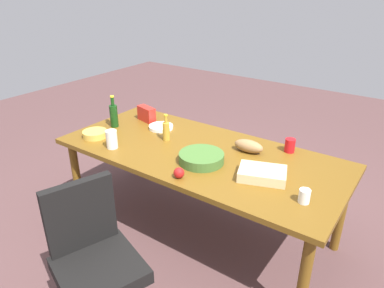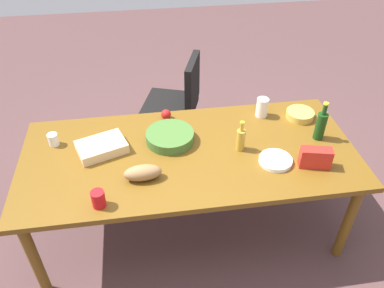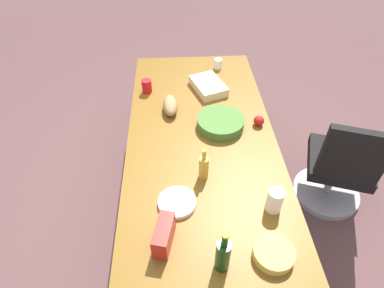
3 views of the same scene
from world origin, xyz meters
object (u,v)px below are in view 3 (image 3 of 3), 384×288
mayo_jar (275,200)px  paper_plate_stack (177,202)px  red_solo_cup (147,86)px  sheet_cake (208,86)px  apple_red (259,121)px  salad_bowl (221,122)px  paper_cup (218,64)px  chip_bowl (274,253)px  office_chair (337,172)px  chip_bag_red (164,235)px  wine_bottle (223,255)px  conference_table (201,145)px  bread_loaf (170,105)px  dressing_bottle (204,167)px

mayo_jar → paper_plate_stack: bearing=-96.5°
red_solo_cup → sheet_cake: bearing=90.1°
apple_red → mayo_jar: size_ratio=0.51×
salad_bowl → paper_cup: 0.81m
apple_red → chip_bowl: (1.02, -0.14, -0.01)m
office_chair → chip_bag_red: bearing=-60.4°
wine_bottle → chip_bowl: wine_bottle is taller
paper_plate_stack → red_solo_cup: red_solo_cup is taller
conference_table → salad_bowl: salad_bowl is taller
bread_loaf → dressing_bottle: bearing=16.3°
conference_table → mayo_jar: (0.61, 0.36, 0.14)m
conference_table → sheet_cake: 0.61m
paper_plate_stack → wine_bottle: wine_bottle is taller
mayo_jar → chip_bowl: 0.30m
conference_table → paper_plate_stack: bearing=-18.7°
sheet_cake → paper_plate_stack: bearing=-14.1°
conference_table → chip_bowl: (0.90, 0.29, 0.10)m
apple_red → paper_plate_stack: 0.91m
sheet_cake → chip_bowl: size_ratio=1.53×
bread_loaf → paper_cup: 0.74m
dressing_bottle → sheet_cake: bearing=172.8°
wine_bottle → chip_bag_red: 0.32m
conference_table → paper_plate_stack: 0.59m
salad_bowl → wine_bottle: (1.05, -0.12, 0.08)m
salad_bowl → mayo_jar: bearing=16.1°
wine_bottle → paper_cup: 1.87m
chip_bowl → paper_plate_stack: bearing=-126.2°
salad_bowl → dressing_bottle: bearing=-19.2°
red_solo_cup → chip_bag_red: bearing=6.1°
dressing_bottle → paper_cup: (-1.28, 0.24, -0.04)m
dressing_bottle → mayo_jar: size_ratio=1.53×
sheet_cake → chip_bowl: (1.49, 0.19, -0.01)m
office_chair → chip_bowl: bearing=-42.5°
office_chair → paper_plate_stack: bearing=-67.5°
bread_loaf → apple_red: (0.21, 0.64, -0.01)m
paper_plate_stack → red_solo_cup: size_ratio=2.00×
salad_bowl → red_solo_cup: 0.73m
salad_bowl → sheet_cake: 0.48m
wine_bottle → apple_red: bearing=159.1°
office_chair → dressing_bottle: size_ratio=4.02×
apple_red → sheet_cake: size_ratio=0.24×
bread_loaf → apple_red: bread_loaf is taller
wine_bottle → paper_cup: wine_bottle is taller
paper_cup → wine_bottle: bearing=-6.0°
red_solo_cup → chip_bowl: size_ratio=0.53×
conference_table → bread_loaf: bread_loaf is taller
apple_red → mayo_jar: mayo_jar is taller
bread_loaf → paper_plate_stack: bread_loaf is taller
red_solo_cup → salad_bowl: bearing=49.3°
conference_table → salad_bowl: size_ratio=6.76×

